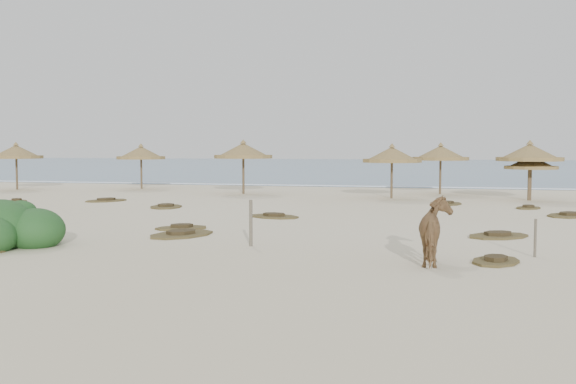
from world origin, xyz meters
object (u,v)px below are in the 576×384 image
at_px(palapa_1, 141,153).
at_px(palapa_0, 16,153).
at_px(horse, 437,231).
at_px(bush, 1,229).

bearing_deg(palapa_1, palapa_0, -159.17).
relative_size(palapa_0, horse, 2.21).
bearing_deg(palapa_0, horse, -37.91).
distance_m(palapa_1, bush, 24.33).
relative_size(palapa_1, bush, 0.97).
relative_size(palapa_0, bush, 1.21).
xyz_separation_m(palapa_0, bush, (14.60, -20.36, -1.87)).
height_order(palapa_1, bush, palapa_1).
relative_size(palapa_0, palapa_1, 1.26).
relative_size(palapa_1, horse, 1.75).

